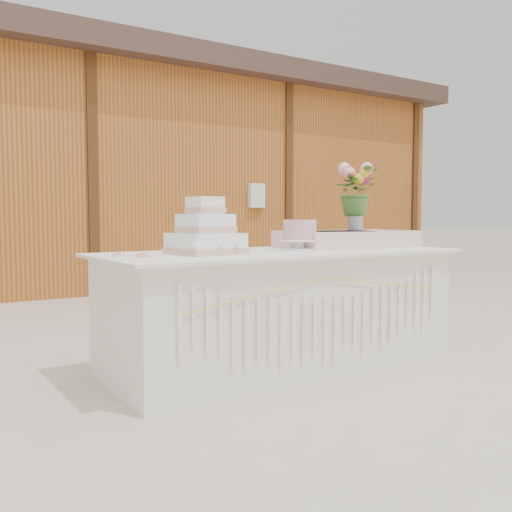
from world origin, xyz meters
The scene contains 9 objects.
ground centered at (0.00, 0.00, 0.00)m, with size 80.00×80.00×0.00m, color beige.
barn centered at (-0.01, 5.99, 1.68)m, with size 12.60×4.60×3.30m.
cake_table centered at (0.00, 0.00, 0.39)m, with size 2.40×1.00×0.77m.
wedding_cake centered at (-0.55, 0.01, 0.89)m, with size 0.42×0.42×0.34m.
pink_cake_stand centered at (0.16, 0.01, 0.88)m, with size 0.28×0.28×0.21m.
satin_runner centered at (0.68, 0.12, 0.83)m, with size 0.97×0.56×0.12m, color #FFD3CD.
flower_vase centered at (0.78, 0.13, 0.97)m, with size 0.12×0.12×0.16m, color silver.
bouquet centered at (0.78, 0.13, 1.23)m, with size 0.33×0.29×0.37m, color #41702C.
loose_flowers centered at (-0.97, 0.13, 0.78)m, with size 0.15×0.37×0.02m, color pink, non-canonical shape.
Camera 1 is at (-2.18, -3.04, 1.00)m, focal length 40.00 mm.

